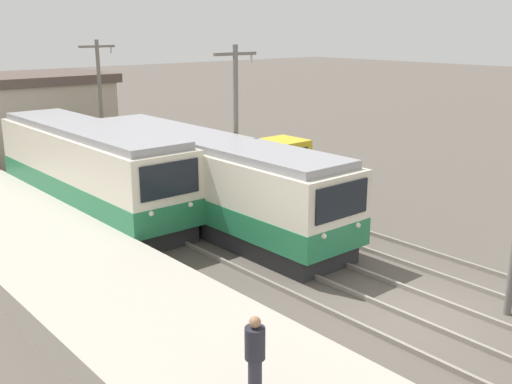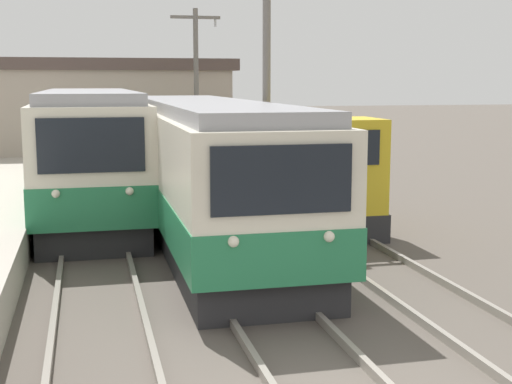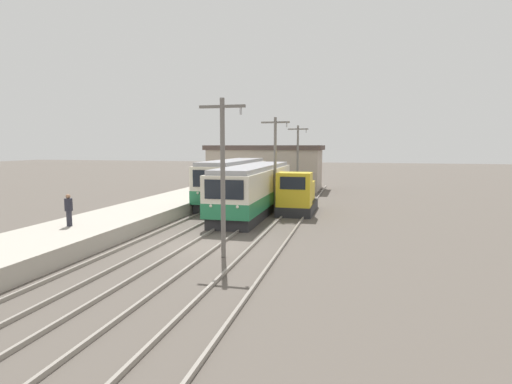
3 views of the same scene
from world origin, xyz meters
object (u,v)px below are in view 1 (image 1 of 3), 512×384
(catenary_mast_mid, at_px, (236,125))
(commuter_train_center, at_px, (204,182))
(person_on_platform, at_px, (255,353))
(catenary_mast_far, at_px, (101,99))
(shunting_locomotive, at_px, (252,177))
(commuter_train_left, at_px, (91,173))

(catenary_mast_mid, bearing_deg, commuter_train_center, 175.52)
(person_on_platform, bearing_deg, catenary_mast_far, 69.65)
(shunting_locomotive, distance_m, person_on_platform, 15.16)
(commuter_train_left, relative_size, commuter_train_center, 0.85)
(shunting_locomotive, relative_size, catenary_mast_mid, 0.81)
(shunting_locomotive, relative_size, catenary_mast_far, 0.81)
(commuter_train_left, relative_size, catenary_mast_mid, 1.78)
(commuter_train_center, distance_m, catenary_mast_mid, 2.59)
(shunting_locomotive, xyz_separation_m, person_on_platform, (-9.77, -11.58, 0.49))
(shunting_locomotive, xyz_separation_m, catenary_mast_far, (-1.49, 10.74, 2.49))
(commuter_train_left, bearing_deg, person_on_platform, -104.94)
(commuter_train_left, xyz_separation_m, shunting_locomotive, (5.80, -3.31, -0.48))
(shunting_locomotive, distance_m, catenary_mast_far, 11.13)
(catenary_mast_mid, distance_m, catenary_mast_far, 11.51)
(commuter_train_center, height_order, shunting_locomotive, commuter_train_center)
(commuter_train_left, distance_m, catenary_mast_mid, 6.26)
(commuter_train_left, bearing_deg, shunting_locomotive, -29.71)
(commuter_train_center, height_order, person_on_platform, commuter_train_center)
(shunting_locomotive, bearing_deg, commuter_train_left, 150.29)
(commuter_train_center, bearing_deg, person_on_platform, -121.79)
(commuter_train_left, xyz_separation_m, catenary_mast_far, (4.31, 7.43, 2.01))
(shunting_locomotive, xyz_separation_m, catenary_mast_mid, (-1.49, -0.77, 2.49))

